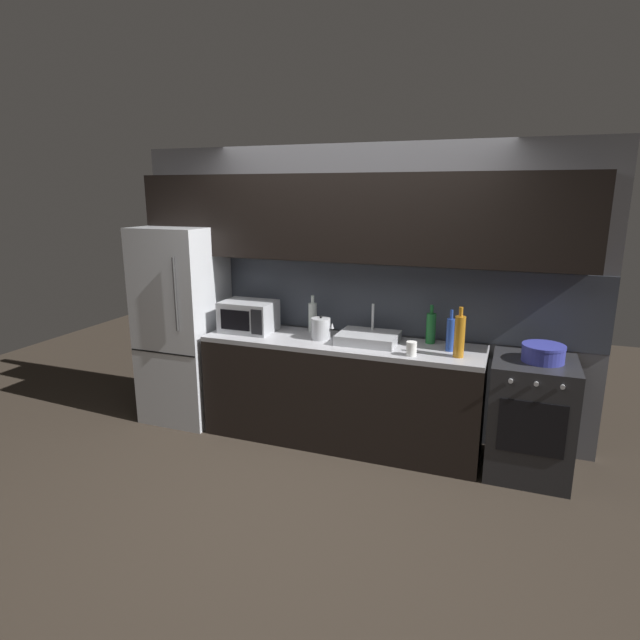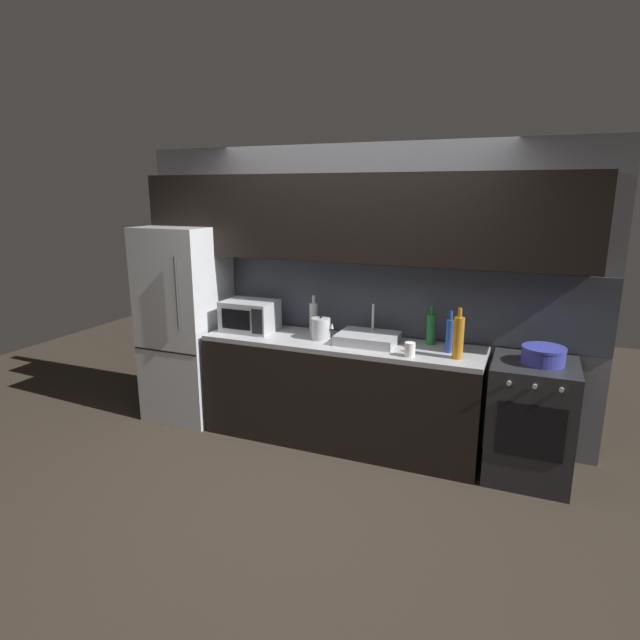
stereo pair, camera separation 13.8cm
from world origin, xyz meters
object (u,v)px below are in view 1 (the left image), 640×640
refrigerator (183,325)px  kettle (321,329)px  wine_bottle_amber (459,336)px  wine_bottle_clear (313,317)px  oven_range (530,418)px  microwave (249,316)px  wine_bottle_green (431,328)px  mug_white (411,349)px  cooking_pot (543,353)px  wine_bottle_blue (450,334)px

refrigerator → kettle: size_ratio=8.85×
wine_bottle_amber → wine_bottle_clear: size_ratio=1.18×
oven_range → wine_bottle_clear: size_ratio=2.77×
microwave → kettle: 0.69m
oven_range → wine_bottle_green: wine_bottle_green is taller
wine_bottle_clear → refrigerator: bearing=-170.4°
refrigerator → mug_white: bearing=-5.1°
microwave → cooking_pot: 2.42m
mug_white → cooking_pot: bearing=11.7°
wine_bottle_amber → wine_bottle_green: wine_bottle_amber is taller
refrigerator → wine_bottle_amber: refrigerator is taller
wine_bottle_amber → cooking_pot: 0.61m
wine_bottle_green → cooking_pot: size_ratio=1.04×
refrigerator → kettle: bearing=-0.2°
wine_bottle_green → refrigerator: bearing=-175.0°
kettle → wine_bottle_green: wine_bottle_green is taller
wine_bottle_amber → refrigerator: bearing=177.6°
wine_bottle_green → cooking_pot: (0.85, -0.20, -0.07)m
refrigerator → microwave: (0.68, 0.02, 0.13)m
mug_white → cooking_pot: cooking_pot is taller
microwave → wine_bottle_amber: 1.83m
oven_range → refrigerator: bearing=180.0°
wine_bottle_amber → wine_bottle_clear: (-1.29, 0.31, -0.03)m
wine_bottle_blue → mug_white: size_ratio=3.03×
microwave → oven_range: bearing=-0.5°
refrigerator → wine_bottle_green: refrigerator is taller
wine_bottle_clear → wine_bottle_green: bearing=-0.5°
kettle → cooking_pot: (1.73, 0.00, -0.03)m
wine_bottle_amber → wine_bottle_clear: wine_bottle_amber is taller
wine_bottle_amber → mug_white: wine_bottle_amber is taller
refrigerator → wine_bottle_clear: bearing=9.6°
mug_white → wine_bottle_clear: bearing=157.4°
kettle → mug_white: size_ratio=1.88×
kettle → wine_bottle_clear: (-0.16, 0.21, 0.04)m
oven_range → wine_bottle_amber: bearing=-169.3°
oven_range → microwave: 2.45m
wine_bottle_blue → cooking_pot: size_ratio=1.08×
kettle → wine_bottle_green: (0.88, 0.20, 0.04)m
refrigerator → oven_range: size_ratio=2.01×
mug_white → oven_range: bearing=12.2°
wine_bottle_blue → wine_bottle_clear: 1.23m
refrigerator → mug_white: size_ratio=16.65×
wine_bottle_blue → wine_bottle_clear: wine_bottle_blue is taller
microwave → kettle: size_ratio=2.26×
oven_range → cooking_pot: 0.52m
wine_bottle_clear → mug_white: size_ratio=2.99×
wine_bottle_green → wine_bottle_clear: (-1.04, 0.01, 0.00)m
oven_range → kettle: (-1.68, -0.00, 0.54)m
wine_bottle_clear → mug_white: wine_bottle_clear is taller
wine_bottle_amber → mug_white: size_ratio=3.54×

